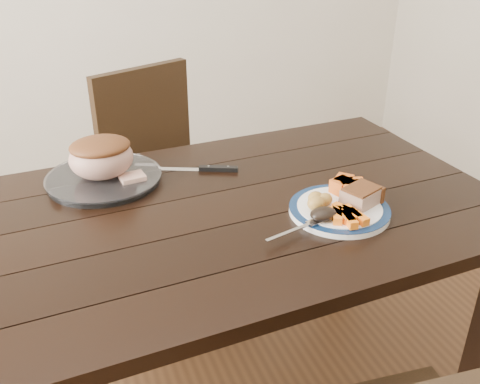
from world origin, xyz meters
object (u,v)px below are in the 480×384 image
object	(u,v)px
chair_far	(163,173)
fork	(299,229)
pork_slice	(361,196)
serving_platter	(104,179)
dining_table	(210,239)
roast_joint	(101,158)
carving_knife	(206,169)
dinner_plate	(339,210)

from	to	relation	value
chair_far	fork	distance (m)	0.97
pork_slice	serving_platter	bearing A→B (deg)	146.25
chair_far	pork_slice	world-z (taller)	chair_far
serving_platter	dining_table	bearing A→B (deg)	-48.60
chair_far	fork	size ratio (longest dim) A/B	5.27
chair_far	fork	bearing A→B (deg)	77.24
roast_joint	carving_knife	distance (m)	0.31
dining_table	pork_slice	world-z (taller)	pork_slice
fork	roast_joint	world-z (taller)	roast_joint
dinner_plate	carving_knife	distance (m)	0.45
dinner_plate	pork_slice	xyz separation A→B (m)	(0.06, -0.00, 0.03)
dining_table	pork_slice	xyz separation A→B (m)	(0.38, -0.14, 0.13)
dining_table	dinner_plate	size ratio (longest dim) A/B	6.16
dining_table	carving_knife	bearing A→B (deg)	74.89
dinner_plate	pork_slice	world-z (taller)	pork_slice
serving_platter	fork	size ratio (longest dim) A/B	1.86
fork	carving_knife	world-z (taller)	fork
fork	roast_joint	xyz separation A→B (m)	(-0.41, 0.47, 0.06)
dinner_plate	serving_platter	world-z (taller)	serving_platter
chair_far	roast_joint	bearing A→B (deg)	38.35
fork	dinner_plate	bearing A→B (deg)	8.60
fork	carving_knife	distance (m)	0.45
roast_joint	carving_knife	bearing A→B (deg)	-6.03
dinner_plate	dining_table	bearing A→B (deg)	156.93
pork_slice	roast_joint	bearing A→B (deg)	146.25
dining_table	fork	xyz separation A→B (m)	(0.17, -0.20, 0.11)
carving_knife	roast_joint	bearing A→B (deg)	-162.17
carving_knife	serving_platter	bearing A→B (deg)	-162.17
serving_platter	fork	xyz separation A→B (m)	(0.41, -0.47, 0.01)
fork	roast_joint	distance (m)	0.62
dining_table	chair_far	size ratio (longest dim) A/B	1.77
dining_table	serving_platter	xyz separation A→B (m)	(-0.24, 0.27, 0.10)
serving_platter	fork	bearing A→B (deg)	-48.91
dinner_plate	pork_slice	distance (m)	0.07
serving_platter	carving_knife	xyz separation A→B (m)	(0.30, -0.03, -0.00)
serving_platter	pork_slice	world-z (taller)	pork_slice
dinner_plate	fork	xyz separation A→B (m)	(-0.15, -0.06, 0.01)
chair_far	fork	world-z (taller)	chair_far
fork	dining_table	bearing A→B (deg)	116.66
pork_slice	carving_knife	world-z (taller)	pork_slice
roast_joint	dinner_plate	bearing A→B (deg)	-36.13
dinner_plate	carving_knife	xyz separation A→B (m)	(-0.25, 0.37, -0.00)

